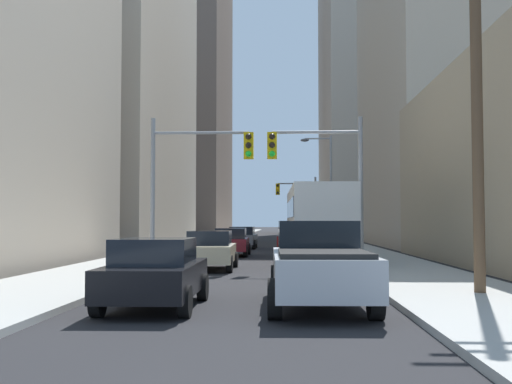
% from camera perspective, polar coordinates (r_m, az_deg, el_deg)
% --- Properties ---
extents(sidewalk_left, '(3.94, 160.00, 0.15)m').
position_cam_1_polar(sidewalk_left, '(54.31, -4.45, -4.64)').
color(sidewalk_left, '#9E9E99').
rests_on(sidewalk_left, ground).
extents(sidewalk_right, '(3.94, 160.00, 0.15)m').
position_cam_1_polar(sidewalk_right, '(54.10, 7.18, -4.63)').
color(sidewalk_right, '#9E9E99').
rests_on(sidewalk_right, ground).
extents(city_bus, '(2.69, 11.54, 3.40)m').
position_cam_1_polar(city_bus, '(29.05, 5.64, -2.64)').
color(city_bus, silver).
rests_on(city_bus, ground).
extents(pickup_truck_silver, '(2.20, 5.44, 1.90)m').
position_cam_1_polar(pickup_truck_silver, '(13.84, 5.87, -6.68)').
color(pickup_truck_silver, '#B7BABF').
rests_on(pickup_truck_silver, ground).
extents(sedan_black, '(1.95, 4.22, 1.52)m').
position_cam_1_polar(sedan_black, '(13.67, -9.32, -7.39)').
color(sedan_black, black).
rests_on(sedan_black, ground).
extents(sedan_beige, '(1.95, 4.24, 1.52)m').
position_cam_1_polar(sedan_beige, '(24.13, -4.26, -5.38)').
color(sedan_beige, '#C6B793').
rests_on(sedan_beige, ground).
extents(sedan_maroon, '(1.95, 4.22, 1.52)m').
position_cam_1_polar(sedan_maroon, '(33.60, -2.32, -4.64)').
color(sedan_maroon, maroon).
rests_on(sedan_maroon, ground).
extents(sedan_grey, '(1.95, 4.26, 1.52)m').
position_cam_1_polar(sedan_grey, '(42.77, -1.27, -4.23)').
color(sedan_grey, slate).
rests_on(sedan_grey, ground).
extents(sedan_red, '(1.96, 4.26, 1.52)m').
position_cam_1_polar(sedan_red, '(40.19, 3.36, -4.32)').
color(sedan_red, maroon).
rests_on(sedan_red, ground).
extents(traffic_signal_near_left, '(4.10, 0.44, 6.00)m').
position_cam_1_polar(traffic_signal_near_left, '(24.47, -5.52, 2.36)').
color(traffic_signal_near_left, gray).
rests_on(traffic_signal_near_left, ground).
extents(traffic_signal_near_right, '(3.75, 0.44, 6.00)m').
position_cam_1_polar(traffic_signal_near_right, '(24.28, 5.94, 2.37)').
color(traffic_signal_near_right, gray).
rests_on(traffic_signal_near_right, ground).
extents(traffic_signal_far_right, '(3.77, 0.44, 6.00)m').
position_cam_1_polar(traffic_signal_far_right, '(57.18, 3.92, -0.57)').
color(traffic_signal_far_right, gray).
rests_on(traffic_signal_far_right, ground).
extents(utility_pole_right, '(2.20, 0.28, 10.31)m').
position_cam_1_polar(utility_pole_right, '(16.51, 19.73, 9.83)').
color(utility_pole_right, brown).
rests_on(utility_pole_right, ground).
extents(street_lamp_right, '(2.06, 0.32, 7.50)m').
position_cam_1_polar(street_lamp_right, '(40.33, 6.52, 1.00)').
color(street_lamp_right, gray).
rests_on(street_lamp_right, ground).
extents(building_left_mid_office, '(25.20, 25.82, 29.10)m').
position_cam_1_polar(building_left_mid_office, '(57.68, -20.10, 10.12)').
color(building_left_mid_office, '#B7A893').
rests_on(building_left_mid_office, ground).
extents(building_left_far_tower, '(23.12, 27.19, 48.64)m').
position_cam_1_polar(building_left_far_tower, '(102.06, -9.41, 10.00)').
color(building_left_far_tower, '#66564C').
rests_on(building_left_far_tower, ground).
extents(building_right_mid_block, '(14.61, 23.63, 25.98)m').
position_cam_1_polar(building_right_mid_block, '(51.79, 19.17, 9.80)').
color(building_right_mid_block, '#B7A893').
rests_on(building_right_mid_block, ground).
extents(building_right_far_highrise, '(25.56, 29.33, 72.52)m').
position_cam_1_polar(building_right_far_highrise, '(105.00, 13.54, 16.45)').
color(building_right_far_highrise, '#B7A893').
rests_on(building_right_far_highrise, ground).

